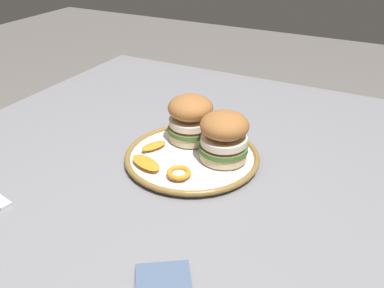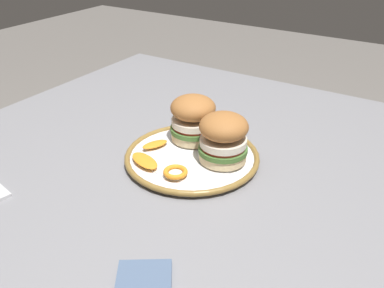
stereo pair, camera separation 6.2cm
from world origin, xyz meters
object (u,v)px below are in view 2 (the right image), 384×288
(dining_table, at_px, (168,196))
(sandwich_half_left, at_px, (193,118))
(dinner_plate, at_px, (192,157))
(sandwich_half_right, at_px, (223,137))

(dining_table, xyz_separation_m, sandwich_half_left, (0.08, -0.02, 0.17))
(dining_table, distance_m, sandwich_half_left, 0.18)
(dinner_plate, xyz_separation_m, sandwich_half_left, (0.06, 0.03, 0.06))
(dining_table, distance_m, sandwich_half_right, 0.20)
(dinner_plate, distance_m, sandwich_half_right, 0.09)
(dinner_plate, height_order, sandwich_half_left, sandwich_half_left)
(dinner_plate, bearing_deg, sandwich_half_right, -78.17)
(dining_table, bearing_deg, sandwich_half_right, -73.11)
(dinner_plate, xyz_separation_m, sandwich_half_right, (0.01, -0.06, 0.06))
(sandwich_half_right, bearing_deg, dining_table, 106.89)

